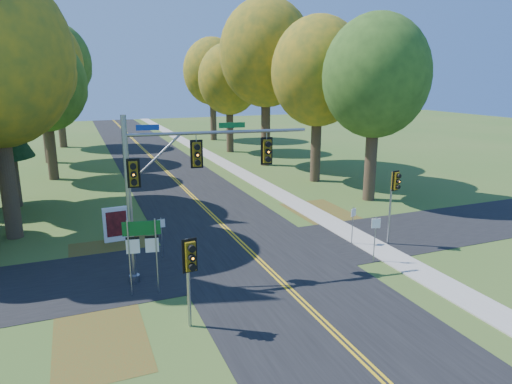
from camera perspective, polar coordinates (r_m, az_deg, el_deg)
name	(u,v)px	position (r m, az deg, el deg)	size (l,w,h in m)	color
ground	(270,271)	(21.02, 1.71, -9.80)	(160.00, 160.00, 0.00)	#385C20
road_main	(270,270)	(21.02, 1.71, -9.77)	(8.00, 160.00, 0.02)	black
road_cross	(253,255)	(22.72, -0.32, -7.88)	(60.00, 6.00, 0.02)	black
centerline_left	(268,270)	(20.98, 1.45, -9.78)	(0.10, 160.00, 0.01)	gold
centerline_right	(272,270)	(21.05, 1.96, -9.69)	(0.10, 160.00, 0.01)	gold
sidewalk_east	(382,251)	(23.99, 15.53, -7.14)	(1.60, 160.00, 0.06)	#9E998E
leaf_patch_w_near	(113,259)	(23.25, -17.45, -8.04)	(4.00, 6.00, 0.00)	brown
leaf_patch_e	(331,217)	(28.98, 9.34, -3.13)	(3.50, 8.00, 0.00)	brown
leaf_patch_w_far	(100,339)	(16.91, -18.87, -16.99)	(3.00, 5.00, 0.00)	brown
tree_e_a	(376,77)	(32.66, 14.78, 13.73)	(7.20, 7.20, 12.73)	#38281C
tree_e_b	(318,72)	(38.07, 7.82, 14.61)	(7.60, 7.60, 13.33)	#38281C
tree_w_c	(45,84)	(42.10, -24.90, 12.11)	(6.80, 6.80, 11.91)	#38281C
tree_e_c	(266,54)	(44.92, 1.31, 16.90)	(8.80, 8.80, 15.79)	#38281C
tree_w_d	(40,64)	(50.85, -25.38, 14.28)	(8.20, 8.20, 14.56)	#38281C
tree_e_d	(230,80)	(53.24, -3.33, 13.85)	(7.00, 7.00, 12.32)	#38281C
tree_w_e	(56,64)	(61.71, -23.74, 14.48)	(8.40, 8.40, 14.97)	#38281C
tree_e_e	(213,72)	(63.82, -5.45, 14.73)	(7.80, 7.80, 13.74)	#38281C
traffic_mast	(176,175)	(19.25, -10.03, 2.06)	(7.80, 1.22, 7.11)	gray
east_signal_pole	(394,189)	(24.20, 16.90, 0.35)	(0.45, 0.53, 3.97)	gray
ped_signal_pole	(190,263)	(15.67, -8.29, -8.72)	(0.53, 0.61, 3.35)	#9CA0A4
route_sign_cluster	(142,242)	(18.65, -14.03, -6.07)	(1.46, 0.32, 3.16)	gray
info_kiosk	(116,224)	(25.39, -17.05, -3.89)	(1.37, 0.28, 1.88)	white
reg_sign_e_north	(353,219)	(24.21, 12.03, -3.33)	(0.37, 0.17, 2.02)	gray
reg_sign_e_south	(375,231)	(22.14, 14.69, -4.78)	(0.42, 0.14, 2.23)	gray
reg_sign_w	(161,230)	(22.52, -11.74, -4.71)	(0.38, 0.06, 1.99)	gray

